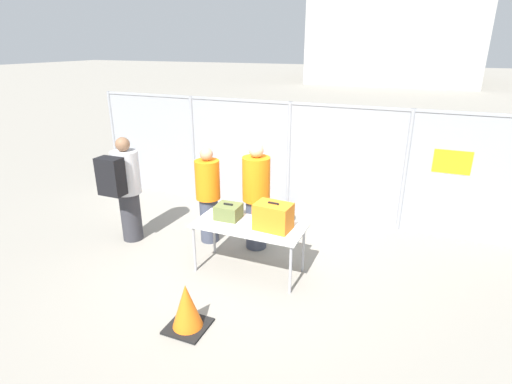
% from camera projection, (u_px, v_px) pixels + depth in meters
% --- Properties ---
extents(ground_plane, '(120.00, 120.00, 0.00)m').
position_uv_depth(ground_plane, '(242.00, 263.00, 6.27)').
color(ground_plane, gray).
extents(fence_section, '(8.70, 0.07, 2.22)m').
position_uv_depth(fence_section, '(290.00, 157.00, 7.79)').
color(fence_section, gray).
rests_on(fence_section, ground_plane).
extents(inspection_table, '(1.62, 0.73, 0.76)m').
position_uv_depth(inspection_table, '(249.00, 229.00, 5.82)').
color(inspection_table, silver).
rests_on(inspection_table, ground_plane).
extents(suitcase_olive, '(0.37, 0.34, 0.24)m').
position_uv_depth(suitcase_olive, '(228.00, 212.00, 5.99)').
color(suitcase_olive, '#566033').
rests_on(suitcase_olive, inspection_table).
extents(suitcase_orange, '(0.53, 0.38, 0.40)m').
position_uv_depth(suitcase_orange, '(273.00, 216.00, 5.62)').
color(suitcase_orange, orange).
rests_on(suitcase_orange, inspection_table).
extents(traveler_hooded, '(0.45, 0.70, 1.82)m').
position_uv_depth(traveler_hooded, '(125.00, 186.00, 6.65)').
color(traveler_hooded, '#2D2D33').
rests_on(traveler_hooded, ground_plane).
extents(security_worker_near, '(0.45, 0.45, 1.80)m').
position_uv_depth(security_worker_near, '(256.00, 195.00, 6.45)').
color(security_worker_near, '#383D4C').
rests_on(security_worker_near, ground_plane).
extents(security_worker_far, '(0.41, 0.41, 1.66)m').
position_uv_depth(security_worker_far, '(208.00, 194.00, 6.70)').
color(security_worker_far, '#383D4C').
rests_on(security_worker_far, ground_plane).
extents(utility_trailer, '(3.42, 1.90, 0.62)m').
position_uv_depth(utility_trailer, '(396.00, 180.00, 8.93)').
color(utility_trailer, silver).
rests_on(utility_trailer, ground_plane).
extents(distant_hangar, '(13.17, 13.92, 7.10)m').
position_uv_depth(distant_hangar, '(398.00, 39.00, 35.60)').
color(distant_hangar, '#999993').
rests_on(distant_hangar, ground_plane).
extents(traffic_cone, '(0.48, 0.48, 0.60)m').
position_uv_depth(traffic_cone, '(187.00, 308.00, 4.76)').
color(traffic_cone, black).
rests_on(traffic_cone, ground_plane).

